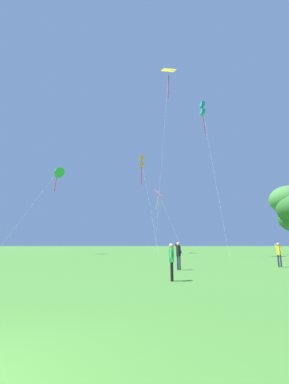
% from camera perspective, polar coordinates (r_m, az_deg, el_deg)
% --- Properties ---
extents(kite_green_small, '(4.95, 11.04, 14.08)m').
position_cam_1_polar(kite_green_small, '(44.95, -18.10, 4.26)').
color(kite_green_small, green).
rests_on(kite_green_small, ground_plane).
extents(kite_teal_box, '(0.78, 9.92, 22.53)m').
position_cam_1_polar(kite_teal_box, '(42.82, 12.26, 16.80)').
color(kite_teal_box, teal).
rests_on(kite_teal_box, ground_plane).
extents(kite_pink_low, '(4.22, 8.02, 11.28)m').
position_cam_1_polar(kite_pink_low, '(48.30, 2.95, -0.87)').
color(kite_pink_low, pink).
rests_on(kite_pink_low, ground_plane).
extents(kite_yellow_diamond, '(3.38, 5.29, 25.14)m').
position_cam_1_polar(kite_yellow_diamond, '(38.58, 5.08, 22.81)').
color(kite_yellow_diamond, yellow).
rests_on(kite_yellow_diamond, ground_plane).
extents(kite_orange_box, '(2.68, 8.73, 16.15)m').
position_cam_1_polar(kite_orange_box, '(45.04, -0.60, 6.36)').
color(kite_orange_box, orange).
rests_on(kite_orange_box, ground_plane).
extents(person_in_red_shirt, '(0.39, 0.45, 1.61)m').
position_cam_1_polar(person_in_red_shirt, '(16.33, 7.24, -12.79)').
color(person_in_red_shirt, '#2D3351').
rests_on(person_in_red_shirt, ground_plane).
extents(person_near_tree, '(0.21, 0.49, 1.52)m').
position_cam_1_polar(person_near_tree, '(11.53, 5.78, -13.85)').
color(person_near_tree, black).
rests_on(person_near_tree, ground_plane).
extents(person_far_back, '(0.38, 0.44, 1.58)m').
position_cam_1_polar(person_far_back, '(20.26, 26.68, -11.43)').
color(person_far_back, '#2D3351').
rests_on(person_far_back, ground_plane).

